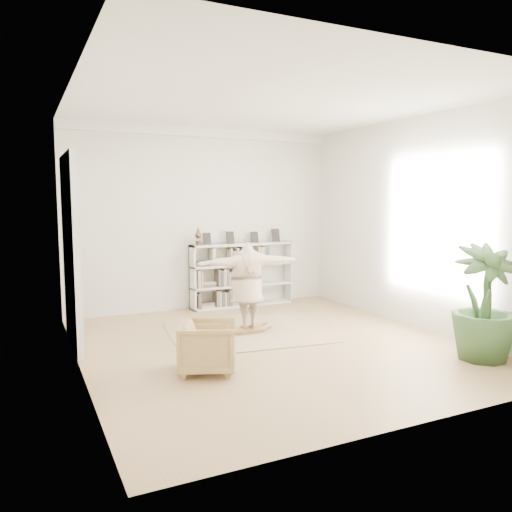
{
  "coord_description": "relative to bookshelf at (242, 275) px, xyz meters",
  "views": [
    {
      "loc": [
        -3.39,
        -6.53,
        2.19
      ],
      "look_at": [
        -0.08,
        0.4,
        1.32
      ],
      "focal_mm": 35.0,
      "sensor_mm": 36.0,
      "label": 1
    }
  ],
  "objects": [
    {
      "name": "rug",
      "position": [
        -0.81,
        -2.04,
        -0.63
      ],
      "size": [
        2.73,
        2.29,
        0.02
      ],
      "primitive_type": "cube",
      "rotation": [
        0.0,
        0.0,
        -0.12
      ],
      "color": "tan",
      "rests_on": "floor"
    },
    {
      "name": "rocker_board",
      "position": [
        -0.81,
        -2.04,
        -0.57
      ],
      "size": [
        0.56,
        0.38,
        0.11
      ],
      "rotation": [
        0.0,
        0.0,
        -0.12
      ],
      "color": "#8D5E38",
      "rests_on": "rug"
    },
    {
      "name": "doors",
      "position": [
        -3.45,
        -1.52,
        0.76
      ],
      "size": [
        0.09,
        1.78,
        2.92
      ],
      "color": "white",
      "rests_on": "floor"
    },
    {
      "name": "armchair",
      "position": [
        -2.03,
        -3.5,
        -0.31
      ],
      "size": [
        0.93,
        0.92,
        0.65
      ],
      "primitive_type": "imported",
      "rotation": [
        0.0,
        0.0,
        1.17
      ],
      "color": "tan",
      "rests_on": "floor"
    },
    {
      "name": "floor",
      "position": [
        -0.74,
        -2.82,
        -0.64
      ],
      "size": [
        6.0,
        6.0,
        0.0
      ],
      "primitive_type": "plane",
      "color": "#A27F54",
      "rests_on": "ground"
    },
    {
      "name": "person",
      "position": [
        -0.81,
        -2.04,
        0.2
      ],
      "size": [
        1.79,
        0.68,
        1.42
      ],
      "primitive_type": "imported",
      "rotation": [
        0.0,
        0.0,
        3.02
      ],
      "color": "beige",
      "rests_on": "rocker_board"
    },
    {
      "name": "bookshelf",
      "position": [
        0.0,
        0.0,
        0.0
      ],
      "size": [
        2.2,
        0.35,
        1.64
      ],
      "color": "silver",
      "rests_on": "floor"
    },
    {
      "name": "houseplant",
      "position": [
        1.56,
        -4.65,
        0.16
      ],
      "size": [
        1.1,
        1.1,
        1.6
      ],
      "primitive_type": "imported",
      "rotation": [
        0.0,
        0.0,
        -0.27
      ],
      "color": "#2F4F27",
      "rests_on": "floor"
    },
    {
      "name": "room_shell",
      "position": [
        -0.74,
        0.12,
        2.87
      ],
      "size": [
        6.0,
        6.0,
        6.0
      ],
      "color": "silver",
      "rests_on": "floor"
    }
  ]
}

